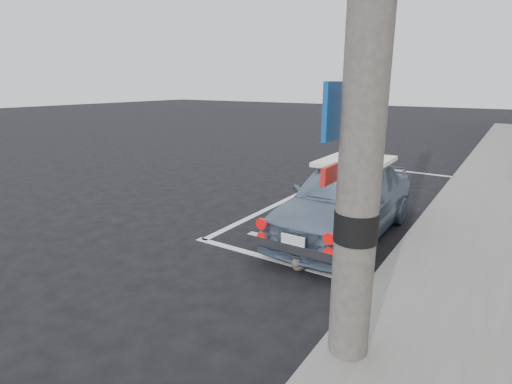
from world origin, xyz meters
TOP-DOWN VIEW (x-y plane):
  - ground at (0.00, 0.00)m, footprint 80.00×80.00m
  - pline_rear at (0.50, -0.50)m, footprint 3.00×0.12m
  - pline_front at (0.50, 6.50)m, footprint 3.00×0.12m
  - pline_side at (-0.90, 3.00)m, footprint 0.12×7.00m
  - retro_coupe at (0.85, 1.00)m, footprint 1.46×3.62m
  - cat at (0.85, -0.59)m, footprint 0.22×0.43m

SIDE VIEW (x-z plane):
  - ground at x=0.00m, z-range 0.00..0.00m
  - pline_rear at x=0.50m, z-range 0.00..0.01m
  - pline_front at x=0.50m, z-range 0.00..0.01m
  - pline_side at x=-0.90m, z-range 0.00..0.01m
  - cat at x=0.85m, z-range -0.01..0.22m
  - retro_coupe at x=0.85m, z-range 0.01..1.24m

